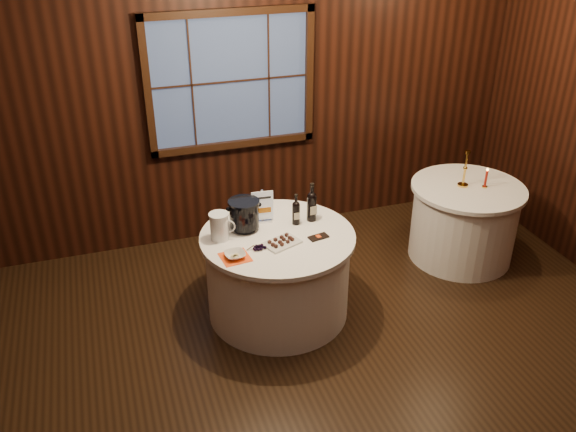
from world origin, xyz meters
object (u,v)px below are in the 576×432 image
object	(u,v)px
port_bottle_left	(296,211)
chocolate_plate	(282,242)
glass_pitcher	(220,226)
cracker_bowl	(235,255)
ice_bucket	(244,214)
grape_bunch	(259,247)
red_candle	(486,180)
main_table	(278,274)
sign_stand	(263,211)
side_table	(463,222)
port_bottle_right	(312,204)
brass_candlestick	(464,173)
chocolate_box	(318,237)

from	to	relation	value
port_bottle_left	chocolate_plate	size ratio (longest dim) A/B	0.83
glass_pitcher	cracker_bowl	bearing A→B (deg)	-60.09
ice_bucket	grape_bunch	distance (m)	0.36
chocolate_plate	red_candle	bearing A→B (deg)	10.19
port_bottle_left	ice_bucket	size ratio (longest dim) A/B	1.04
main_table	sign_stand	world-z (taller)	sign_stand
sign_stand	red_candle	xyz separation A→B (m)	(2.18, -0.02, -0.02)
main_table	red_candle	size ratio (longest dim) A/B	6.54
side_table	sign_stand	size ratio (longest dim) A/B	3.63
port_bottle_left	port_bottle_right	bearing A→B (deg)	13.10
main_table	cracker_bowl	xyz separation A→B (m)	(-0.41, -0.23, 0.41)
grape_bunch	red_candle	size ratio (longest dim) A/B	0.87
main_table	sign_stand	xyz separation A→B (m)	(-0.05, 0.25, 0.48)
port_bottle_right	brass_candlestick	xyz separation A→B (m)	(1.60, 0.18, -0.02)
chocolate_plate	side_table	bearing A→B (deg)	12.59
sign_stand	chocolate_box	xyz separation A→B (m)	(0.35, -0.40, -0.09)
glass_pitcher	red_candle	distance (m)	2.59
sign_stand	grape_bunch	world-z (taller)	sign_stand
port_bottle_right	chocolate_box	xyz separation A→B (m)	(-0.05, -0.30, -0.14)
brass_candlestick	side_table	bearing A→B (deg)	-30.38
ice_bucket	chocolate_box	xyz separation A→B (m)	(0.53, -0.32, -0.13)
ice_bucket	brass_candlestick	world-z (taller)	brass_candlestick
main_table	port_bottle_left	world-z (taller)	port_bottle_left
port_bottle_left	side_table	bearing A→B (deg)	10.56
sign_stand	ice_bucket	xyz separation A→B (m)	(-0.18, -0.08, 0.04)
main_table	brass_candlestick	bearing A→B (deg)	9.58
ice_bucket	glass_pitcher	size ratio (longest dim) A/B	1.16
sign_stand	brass_candlestick	bearing A→B (deg)	7.92
cracker_bowl	glass_pitcher	bearing A→B (deg)	98.28
side_table	cracker_bowl	world-z (taller)	cracker_bowl
side_table	chocolate_plate	world-z (taller)	chocolate_plate
main_table	cracker_bowl	world-z (taller)	cracker_bowl
port_bottle_right	grape_bunch	xyz separation A→B (m)	(-0.55, -0.32, -0.13)
port_bottle_right	cracker_bowl	size ratio (longest dim) A/B	2.16
chocolate_box	ice_bucket	bearing A→B (deg)	137.85
glass_pitcher	brass_candlestick	size ratio (longest dim) A/B	0.64
side_table	port_bottle_right	bearing A→B (deg)	-174.78
grape_bunch	glass_pitcher	size ratio (longest dim) A/B	0.75
brass_candlestick	chocolate_box	bearing A→B (deg)	-163.77
sign_stand	red_candle	size ratio (longest dim) A/B	1.52
port_bottle_right	ice_bucket	bearing A→B (deg)	174.16
side_table	red_candle	size ratio (longest dim) A/B	5.52
cracker_bowl	grape_bunch	bearing A→B (deg)	16.19
port_bottle_right	sign_stand	bearing A→B (deg)	162.16
chocolate_plate	cracker_bowl	bearing A→B (deg)	-168.73
side_table	brass_candlestick	xyz separation A→B (m)	(-0.05, 0.03, 0.51)
cracker_bowl	brass_candlestick	xyz separation A→B (m)	(2.36, 0.56, 0.11)
ice_bucket	red_candle	distance (m)	2.36
grape_bunch	cracker_bowl	distance (m)	0.22
sign_stand	ice_bucket	size ratio (longest dim) A/B	1.12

